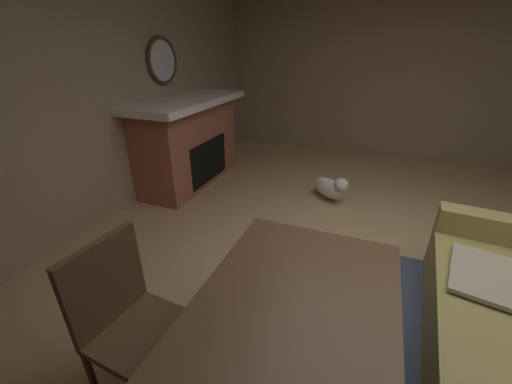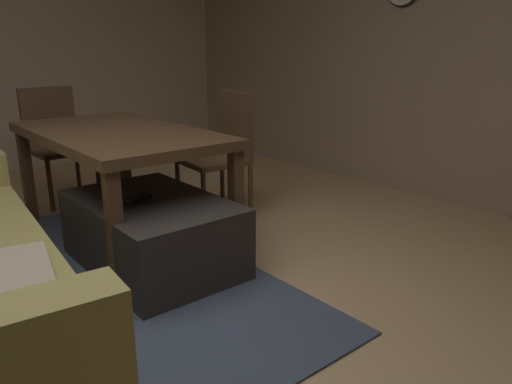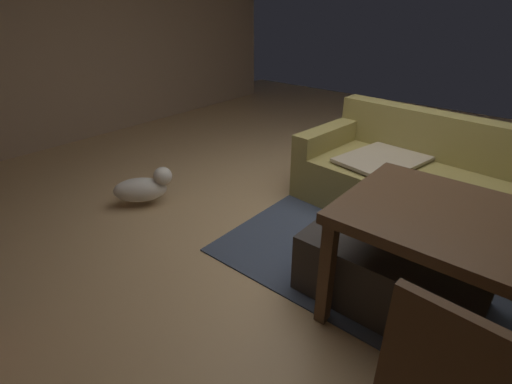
# 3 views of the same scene
# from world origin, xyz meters

# --- Properties ---
(floor) EXTENTS (9.16, 9.16, 0.00)m
(floor) POSITION_xyz_m (0.00, 0.00, 0.00)
(floor) COLOR tan
(wall_back_fireplace_side) EXTENTS (8.03, 0.12, 2.74)m
(wall_back_fireplace_side) POSITION_xyz_m (0.00, -3.14, 1.37)
(wall_back_fireplace_side) COLOR #9E846B
(wall_back_fireplace_side) RESTS_ON ground
(area_rug) EXTENTS (2.60, 2.00, 0.01)m
(area_rug) POSITION_xyz_m (0.67, -0.01, 0.01)
(area_rug) COLOR #3D475B
(area_rug) RESTS_ON ground
(ottoman_coffee_table) EXTENTS (1.06, 0.69, 0.41)m
(ottoman_coffee_table) POSITION_xyz_m (0.67, -0.57, 0.21)
(ottoman_coffee_table) COLOR #2D2826
(ottoman_coffee_table) RESTS_ON ground
(tv_remote) EXTENTS (0.10, 0.17, 0.02)m
(tv_remote) POSITION_xyz_m (0.69, -0.51, 0.43)
(tv_remote) COLOR black
(tv_remote) RESTS_ON ottoman_coffee_table
(dining_table) EXTENTS (1.62, 0.88, 0.74)m
(dining_table) POSITION_xyz_m (1.19, -0.64, 0.66)
(dining_table) COLOR #513823
(dining_table) RESTS_ON ground
(dining_chair_east) EXTENTS (0.47, 0.47, 0.93)m
(dining_chair_east) POSITION_xyz_m (2.40, -0.63, 0.52)
(dining_chair_east) COLOR #513823
(dining_chair_east) RESTS_ON ground
(dining_chair_south) EXTENTS (0.47, 0.47, 0.93)m
(dining_chair_south) POSITION_xyz_m (1.19, -1.47, 0.52)
(dining_chair_south) COLOR #513823
(dining_chair_south) RESTS_ON ground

